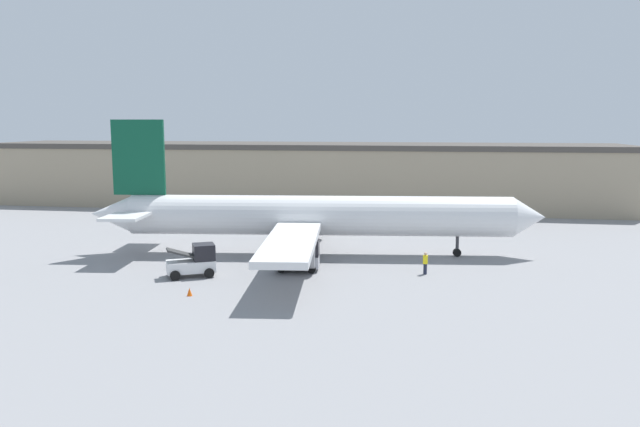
% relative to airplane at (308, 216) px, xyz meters
% --- Properties ---
extents(ground_plane, '(400.00, 400.00, 0.00)m').
position_rel_airplane_xyz_m(ground_plane, '(1.03, 0.12, -3.46)').
color(ground_plane, gray).
extents(terminal_building, '(86.33, 14.20, 8.69)m').
position_rel_airplane_xyz_m(terminal_building, '(-6.99, 32.55, 0.89)').
color(terminal_building, gray).
rests_on(terminal_building, ground_plane).
extents(airplane, '(39.83, 34.00, 11.80)m').
position_rel_airplane_xyz_m(airplane, '(0.00, 0.00, 0.00)').
color(airplane, silver).
rests_on(airplane, ground_plane).
extents(ground_crew_worker, '(0.38, 0.38, 1.72)m').
position_rel_airplane_xyz_m(ground_crew_worker, '(10.13, -5.48, -2.54)').
color(ground_crew_worker, '#1E2338').
rests_on(ground_crew_worker, ground_plane).
extents(baggage_tug, '(3.48, 1.95, 2.48)m').
position_rel_airplane_xyz_m(baggage_tug, '(0.56, -5.94, -2.36)').
color(baggage_tug, '#B2B2B7').
rests_on(baggage_tug, ground_plane).
extents(belt_loader_truck, '(4.00, 3.35, 2.44)m').
position_rel_airplane_xyz_m(belt_loader_truck, '(-7.10, -8.91, -2.31)').
color(belt_loader_truck, silver).
rests_on(belt_loader_truck, ground_plane).
extents(safety_cone_near, '(0.36, 0.36, 0.55)m').
position_rel_airplane_xyz_m(safety_cone_near, '(-5.52, -14.16, -3.18)').
color(safety_cone_near, '#EF590F').
rests_on(safety_cone_near, ground_plane).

